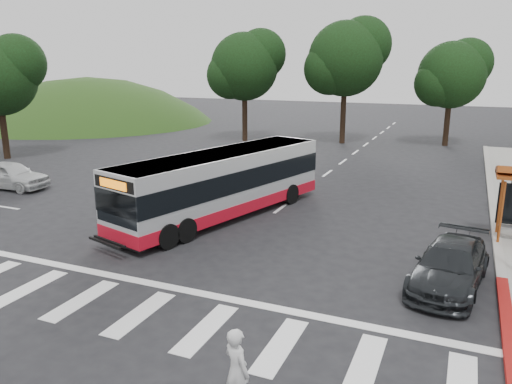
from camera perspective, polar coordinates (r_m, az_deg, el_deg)
The scene contains 12 objects.
ground at distance 17.94m, azimuth -3.69°, elevation -6.74°, with size 140.00×140.00×0.00m, color black.
curb_east at distance 23.83m, azimuth 25.55°, elevation -2.57°, with size 0.30×40.00×0.15m, color #9E9991.
curb_east_red at distance 14.49m, azimuth 26.81°, elevation -13.49°, with size 0.32×6.00×0.15m, color maroon.
hillside_nw at distance 60.21m, azimuth -18.41°, elevation 7.61°, with size 44.00×44.00×10.00m, color #243D13.
crosswalk_ladder at distance 14.07m, azimuth -13.11°, elevation -13.38°, with size 18.00×2.60×0.01m, color silver.
tree_north_a at distance 42.06m, azimuth 10.34°, elevation 14.89°, with size 6.60×6.15×10.17m.
tree_north_b at distance 43.00m, azimuth 21.55°, elevation 12.44°, with size 5.72×5.33×8.43m.
tree_north_c at distance 42.72m, azimuth -1.19°, elevation 14.26°, with size 6.16×5.74×9.30m.
transit_bus at distance 21.49m, azimuth -3.80°, elevation 0.81°, with size 2.37×10.95×2.83m, color silver, non-canonical shape.
pedestrian at distance 9.97m, azimuth -2.22°, elevation -19.79°, with size 0.64×0.42×1.77m, color silver.
dark_sedan at distance 16.05m, azimuth 21.29°, elevation -7.86°, with size 1.85×4.54×1.32m, color black.
west_car_white at distance 29.54m, azimuth -26.27°, elevation 1.75°, with size 1.72×4.27×1.46m, color silver.
Camera 1 is at (7.58, -14.90, 6.50)m, focal length 35.00 mm.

